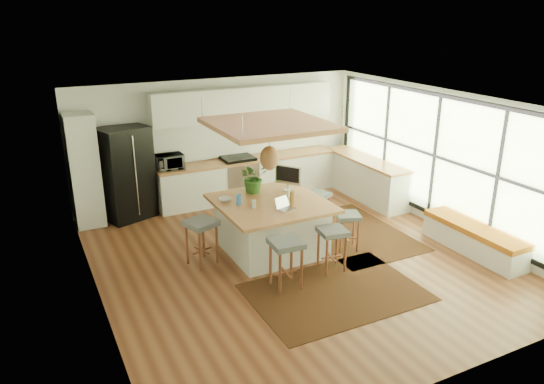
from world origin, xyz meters
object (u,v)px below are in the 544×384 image
stool_right_front (347,231)px  laptop (286,203)px  island_plant (254,180)px  microwave (169,160)px  stool_near_right (332,250)px  fridge (126,175)px  stool_left_side (202,244)px  monitor (288,177)px  stool_right_back (316,211)px  island (271,226)px  stool_near_left (286,267)px

stool_right_front → laptop: (-1.17, 0.13, 0.70)m
island_plant → microwave: bearing=114.4°
stool_near_right → microwave: bearing=112.5°
microwave → island_plant: 2.33m
fridge → stool_left_side: 2.80m
stool_right_front → laptop: 1.37m
fridge → stool_left_side: bearing=-95.2°
monitor → island_plant: (-0.61, 0.19, -0.03)m
microwave → stool_right_back: bearing=-44.5°
stool_left_side → laptop: bearing=-20.6°
fridge → monitor: size_ratio=3.72×
stool_left_side → laptop: size_ratio=2.52×
stool_near_right → stool_left_side: stool_left_side is taller
island → island_plant: bearing=96.2°
stool_near_left → monitor: bearing=61.0°
laptop → island_plant: size_ratio=0.54×
monitor → stool_near_right: bearing=-34.8°
stool_left_side → laptop: laptop is taller
stool_right_front → island_plant: (-1.30, 1.16, 0.80)m
stool_right_back → laptop: 1.66m
stool_near_right → monitor: size_ratio=1.43×
island → microwave: 2.97m
stool_near_right → fridge: bearing=123.2°
island → laptop: bearing=-82.2°
stool_right_front → microwave: microwave is taller
island_plant → stool_left_side: bearing=-156.5°
stool_near_right → stool_left_side: (-1.84, 1.17, 0.00)m
fridge → microwave: size_ratio=3.39×
stool_near_right → stool_left_side: size_ratio=0.93×
island → stool_near_left: island is taller
fridge → laptop: (2.00, -3.16, 0.12)m
monitor → microwave: (-1.57, 2.31, -0.07)m
stool_right_front → stool_left_side: (-2.51, 0.64, 0.00)m
stool_right_front → microwave: (-2.26, 3.29, 0.76)m
monitor → stool_left_side: bearing=-114.8°
island → fridge: bearing=125.6°
stool_near_left → laptop: (0.44, 0.83, 0.70)m
stool_near_right → microwave: microwave is taller
island → stool_left_side: bearing=177.6°
stool_near_right → stool_left_side: bearing=147.6°
microwave → stool_right_front: bearing=-55.7°
stool_left_side → island: bearing=-2.4°
laptop → monitor: size_ratio=0.61×
stool_near_right → microwave: (-1.59, 3.82, 0.76)m
island → stool_near_left: (-0.38, -1.28, -0.11)m
fridge → stool_right_front: 4.61m
fridge → laptop: 3.75m
stool_near_left → laptop: 1.17m
stool_left_side → monitor: bearing=10.6°
stool_right_front → stool_left_side: size_ratio=0.87×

